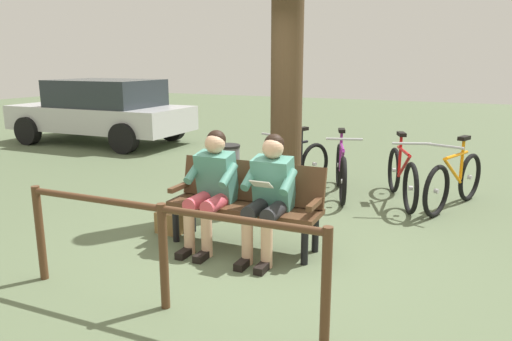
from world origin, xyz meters
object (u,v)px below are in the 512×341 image
at_px(tree_trunk, 287,60).
at_px(litter_bin, 227,174).
at_px(person_companion, 212,183).
at_px(bicycle_black, 341,171).
at_px(bicycle_silver, 402,176).
at_px(handbag, 169,223).
at_px(bicycle_red, 293,167).
at_px(parked_car, 103,110).
at_px(person_reading, 269,190).
at_px(bench, 247,198).
at_px(bicycle_orange, 454,182).

relative_size(tree_trunk, litter_bin, 4.75).
height_order(person_companion, bicycle_black, person_companion).
distance_m(person_companion, litter_bin, 1.55).
bearing_deg(bicycle_black, bicycle_silver, 72.18).
xyz_separation_m(handbag, bicycle_red, (-0.61, -2.27, 0.24)).
height_order(tree_trunk, bicycle_red, tree_trunk).
bearing_deg(parked_car, person_reading, 142.75).
relative_size(bench, person_companion, 1.34).
bearing_deg(bicycle_red, bicycle_black, 117.55).
height_order(person_reading, parked_car, parked_car).
bearing_deg(person_companion, tree_trunk, -96.20).
bearing_deg(parked_car, bicycle_silver, 162.61).
relative_size(person_reading, person_companion, 1.00).
distance_m(bench, bicycle_orange, 2.96).
xyz_separation_m(person_reading, parked_car, (6.20, -4.46, 0.11)).
bearing_deg(parked_car, bicycle_orange, 163.85).
xyz_separation_m(bicycle_silver, bicycle_red, (1.54, 0.11, 0.00)).
xyz_separation_m(bicycle_black, bicycle_red, (0.69, 0.10, 0.00)).
xyz_separation_m(handbag, bicycle_silver, (-2.15, -2.38, 0.24)).
height_order(bicycle_orange, bicycle_silver, same).
relative_size(bench, bicycle_black, 1.00).
bearing_deg(bicycle_silver, person_companion, -52.88).
xyz_separation_m(handbag, bicycle_black, (-1.30, -2.37, 0.24)).
height_order(person_companion, litter_bin, person_companion).
bearing_deg(bicycle_orange, parked_car, -84.69).
bearing_deg(bicycle_orange, person_companion, -22.05).
bearing_deg(bench, parked_car, -37.26).
height_order(tree_trunk, bicycle_silver, tree_trunk).
bearing_deg(handbag, parked_car, -41.65).
bearing_deg(person_reading, litter_bin, -49.71).
height_order(tree_trunk, parked_car, tree_trunk).
bearing_deg(person_reading, bicycle_silver, -111.22).
relative_size(person_companion, tree_trunk, 0.32).
relative_size(bench, tree_trunk, 0.42).
distance_m(bicycle_orange, bicycle_black, 1.51).
xyz_separation_m(tree_trunk, litter_bin, (0.74, 0.26, -1.49)).
distance_m(bench, person_companion, 0.39).
relative_size(bicycle_orange, parked_car, 0.38).
bearing_deg(person_companion, person_reading, 179.95).
height_order(bench, parked_car, parked_car).
bearing_deg(parked_car, litter_bin, 146.84).
xyz_separation_m(bicycle_orange, parked_car, (7.76, -2.03, 0.41)).
relative_size(person_companion, handbag, 4.00).
height_order(bicycle_orange, bicycle_red, same).
bearing_deg(tree_trunk, handbag, 64.52).
bearing_deg(parked_car, person_companion, 139.67).
bearing_deg(handbag, bicycle_orange, -139.84).
relative_size(tree_trunk, bicycle_silver, 2.38).
bearing_deg(bench, bicycle_orange, -130.68).
height_order(person_companion, handbag, person_companion).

